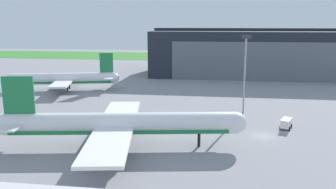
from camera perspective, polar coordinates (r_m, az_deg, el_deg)
The scene contains 7 objects.
ground_plane at distance 74.22m, azimuth 15.40°, elevation -6.60°, with size 440.00×440.00×0.00m, color gray.
grass_field_strip at distance 239.56m, azimuth 10.37°, elevation 6.07°, with size 440.00×56.00×0.08m, color #388332.
maintenance_hangar at distance 161.77m, azimuth 13.06°, elevation 6.78°, with size 84.36×41.69×20.39m.
airliner_near_right at distance 64.82m, azimuth -7.89°, elevation -4.86°, with size 45.91×38.63×13.43m.
airliner_far_right at distance 124.52m, azimuth -16.74°, elevation 2.44°, with size 37.33×30.25×12.59m.
stair_truck at distance 80.64m, azimuth 18.78°, elevation -4.45°, with size 3.19×4.56×2.22m.
apron_light_mast at distance 89.49m, azimuth 12.49°, elevation 4.18°, with size 2.40×0.50×19.68m.
Camera 1 is at (-9.99, -69.93, 22.77)m, focal length 37.22 mm.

